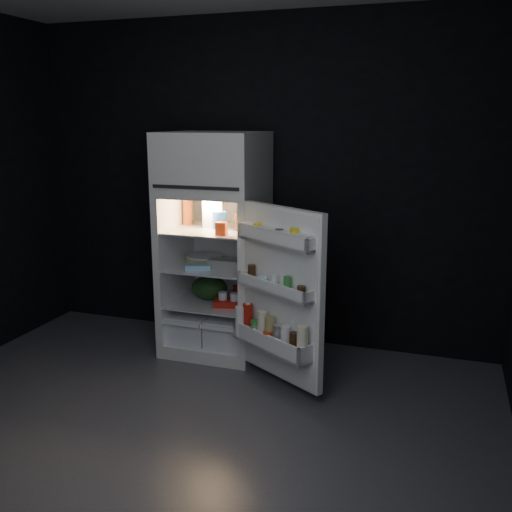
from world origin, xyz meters
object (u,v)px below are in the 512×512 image
(fridge_door, at_px, (278,298))
(yogurt_tray, at_px, (230,303))
(refrigerator, at_px, (216,236))
(milk_jug, at_px, (213,212))
(egg_carton, at_px, (228,264))

(fridge_door, relative_size, yogurt_tray, 4.80)
(refrigerator, distance_m, fridge_door, 0.94)
(yogurt_tray, bearing_deg, milk_jug, 125.85)
(fridge_door, bearing_deg, egg_carton, 139.83)
(egg_carton, height_order, yogurt_tray, egg_carton)
(refrigerator, distance_m, yogurt_tray, 0.55)
(milk_jug, height_order, yogurt_tray, milk_jug)
(fridge_door, bearing_deg, yogurt_tray, 140.35)
(fridge_door, distance_m, milk_jug, 1.06)
(fridge_door, distance_m, yogurt_tray, 0.72)
(egg_carton, bearing_deg, refrigerator, 141.43)
(refrigerator, bearing_deg, yogurt_tray, -38.76)
(egg_carton, bearing_deg, yogurt_tray, -51.20)
(fridge_door, relative_size, milk_jug, 5.08)
(fridge_door, relative_size, egg_carton, 3.99)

